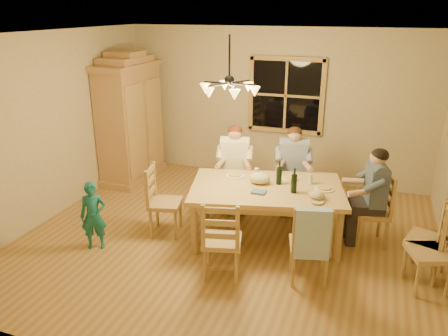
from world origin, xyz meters
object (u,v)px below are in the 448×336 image
at_px(armoire, 131,122).
at_px(wine_bottle_b, 294,181).
at_px(wine_bottle_a, 279,173).
at_px(chandelier, 229,88).
at_px(chair_far_left, 235,189).
at_px(chair_end_left, 166,213).
at_px(dining_table, 267,193).
at_px(chair_end_right, 370,222).
at_px(chair_far_right, 291,191).
at_px(chair_near_right, 308,257).
at_px(adult_woman, 235,157).
at_px(adult_slate_man, 375,185).
at_px(adult_plaid_man, 293,159).
at_px(child, 93,216).
at_px(chair_near_left, 222,252).
at_px(chair_spare_front, 427,264).
at_px(chair_spare_back, 425,252).

xyz_separation_m(armoire, wine_bottle_b, (3.26, -1.48, -0.13)).
bearing_deg(wine_bottle_a, chandelier, -150.44).
bearing_deg(chair_far_left, armoire, -29.52).
relative_size(chair_end_left, wine_bottle_b, 3.00).
height_order(dining_table, chair_end_right, chair_end_right).
relative_size(chair_far_right, chair_near_right, 1.00).
xyz_separation_m(chair_near_right, adult_woman, (-1.42, 1.59, 0.54)).
bearing_deg(adult_slate_man, chandelier, 92.31).
xyz_separation_m(adult_woman, wine_bottle_a, (0.84, -0.65, 0.08)).
bearing_deg(adult_woman, wine_bottle_b, 127.39).
xyz_separation_m(chandelier, adult_slate_man, (1.81, 0.53, -1.24)).
xyz_separation_m(chandelier, chair_end_left, (-0.88, -0.14, -1.77)).
xyz_separation_m(chair_far_left, adult_plaid_man, (0.86, 0.21, 0.54)).
xyz_separation_m(chair_near_right, child, (-2.75, -0.21, 0.16)).
distance_m(chandelier, adult_woman, 1.60).
bearing_deg(chair_near_right, chair_far_left, 117.90).
distance_m(armoire, chair_near_left, 3.67).
relative_size(chandelier, armoire, 0.33).
xyz_separation_m(chair_far_left, chair_near_left, (0.45, -1.83, 0.00)).
bearing_deg(adult_plaid_man, chair_far_right, 180.00).
bearing_deg(child, adult_plaid_man, 17.30).
xyz_separation_m(adult_plaid_man, chair_spare_front, (1.83, -1.53, -0.54)).
xyz_separation_m(chandelier, dining_table, (0.47, 0.19, -1.41)).
bearing_deg(wine_bottle_b, adult_woman, 141.26).
relative_size(dining_table, adult_woman, 2.56).
height_order(chair_end_left, chair_spare_front, same).
bearing_deg(chair_end_right, chair_near_left, 116.57).
xyz_separation_m(wine_bottle_a, chair_spare_back, (1.86, -0.37, -0.62)).
relative_size(chair_end_right, adult_slate_man, 1.13).
distance_m(wine_bottle_a, child, 2.50).
distance_m(chair_near_right, wine_bottle_a, 1.27).
height_order(armoire, chair_near_left, armoire).
distance_m(chair_far_left, wine_bottle_a, 1.23).
bearing_deg(chandelier, child, -152.82).
xyz_separation_m(chair_spare_front, chair_spare_back, (0.00, 0.29, 0.00)).
xyz_separation_m(chair_far_left, wine_bottle_b, (1.08, -0.87, 0.62)).
bearing_deg(adult_slate_man, child, 97.63).
xyz_separation_m(armoire, chair_spare_front, (4.87, -1.92, -0.75)).
distance_m(chair_near_right, chair_end_left, 2.11).
xyz_separation_m(armoire, chair_end_right, (4.24, -1.07, -0.75)).
bearing_deg(child, chair_end_left, 18.72).
height_order(dining_table, chair_near_right, chair_near_right).
bearing_deg(chair_end_left, wine_bottle_b, 84.80).
xyz_separation_m(chair_near_left, adult_plaid_man, (0.41, 2.05, 0.54)).
bearing_deg(armoire, wine_bottle_b, -24.40).
distance_m(chair_near_right, child, 2.77).
height_order(chair_far_right, chair_end_left, same).
bearing_deg(chair_end_right, chair_end_left, 90.00).
bearing_deg(chair_near_right, armoire, 134.66).
bearing_deg(adult_plaid_man, wine_bottle_b, 87.57).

